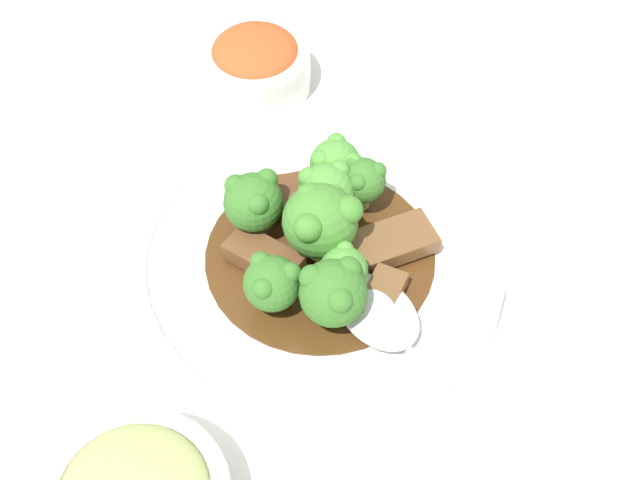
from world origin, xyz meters
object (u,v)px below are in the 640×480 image
Objects in this scene: beef_strip_3 at (388,244)px; broccoli_floret_6 at (272,283)px; sauce_dish at (594,362)px; broccoli_floret_4 at (254,200)px; broccoli_floret_5 at (344,270)px; main_plate at (320,259)px; beef_strip_1 at (382,296)px; broccoli_floret_3 at (324,225)px; serving_spoon at (392,328)px; side_bowl_kimchi at (256,63)px; broccoli_floret_2 at (335,164)px; beef_strip_2 at (297,195)px; broccoli_floret_1 at (333,292)px; broccoli_floret_0 at (363,180)px; beef_strip_0 at (264,257)px; broccoli_floret_7 at (327,191)px.

broccoli_floret_6 reaches higher than beef_strip_3.
beef_strip_3 is 0.95× the size of sauce_dish.
broccoli_floret_5 is (0.03, 0.08, -0.01)m from broccoli_floret_4.
beef_strip_1 reaches higher than main_plate.
broccoli_floret_4 is (-0.00, -0.06, -0.01)m from broccoli_floret_3.
broccoli_floret_3 reaches higher than serving_spoon.
beef_strip_1 is 0.27m from side_bowl_kimchi.
sauce_dish is (-0.00, 0.21, -0.05)m from broccoli_floret_3.
sauce_dish is (0.06, 0.23, -0.04)m from broccoli_floret_2.
beef_strip_2 is 0.26× the size of serving_spoon.
main_plate is at bearing -120.65° from serving_spoon.
beef_strip_3 is 1.40× the size of broccoli_floret_4.
broccoli_floret_5 is at bearing -82.61° from beef_strip_1.
broccoli_floret_1 is 0.12m from broccoli_floret_2.
broccoli_floret_1 is (0.03, -0.03, 0.03)m from beef_strip_1.
broccoli_floret_2 is 0.10m from broccoli_floret_5.
broccoli_floret_1 is 0.02m from broccoli_floret_5.
broccoli_floret_4 reaches higher than sauce_dish.
serving_spoon is (0.05, 0.13, -0.03)m from broccoli_floret_4.
broccoli_floret_4 is 0.07m from broccoli_floret_6.
broccoli_floret_0 is at bearing 168.80° from main_plate.
serving_spoon is at bearing 36.83° from beef_strip_1.
broccoli_floret_5 is (0.06, 0.07, 0.02)m from beef_strip_2.
broccoli_floret_4 is at bearing -143.98° from beef_strip_0.
broccoli_floret_1 is (0.05, 0.03, 0.04)m from main_plate.
broccoli_floret_2 is 0.49× the size of side_bowl_kimchi.
beef_strip_1 is 0.97× the size of broccoli_floret_6.
broccoli_floret_7 reaches higher than broccoli_floret_6.
serving_spoon is (-0.01, 0.04, -0.03)m from broccoli_floret_1.
broccoli_floret_3 reaches higher than beef_strip_2.
main_plate is 6.28× the size of broccoli_floret_5.
broccoli_floret_5 is at bearing 41.23° from side_bowl_kimchi.
beef_strip_1 is at bearing 57.73° from beef_strip_2.
broccoli_floret_1 reaches higher than broccoli_floret_7.
beef_strip_0 is at bearing -21.76° from broccoli_floret_7.
main_plate is 5.00× the size of broccoli_floret_1.
beef_strip_3 and serving_spoon have the same top height.
broccoli_floret_2 reaches higher than side_bowl_kimchi.
main_plate is 0.07m from broccoli_floret_2.
serving_spoon is at bearing 80.55° from beef_strip_0.
broccoli_floret_7 is 0.23m from sauce_dish.
beef_strip_0 is at bearing 28.16° from side_bowl_kimchi.
broccoli_floret_5 is (-0.00, 0.06, 0.02)m from beef_strip_0.
broccoli_floret_4 is 0.56× the size of side_bowl_kimchi.
beef_strip_2 is at bearing -134.27° from broccoli_floret_3.
broccoli_floret_3 reaches higher than broccoli_floret_0.
broccoli_floret_1 reaches higher than broccoli_floret_4.
sauce_dish is at bearing 74.23° from broccoli_floret_2.
broccoli_floret_2 reaches higher than sauce_dish.
broccoli_floret_3 is at bearing 86.01° from broccoli_floret_4.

